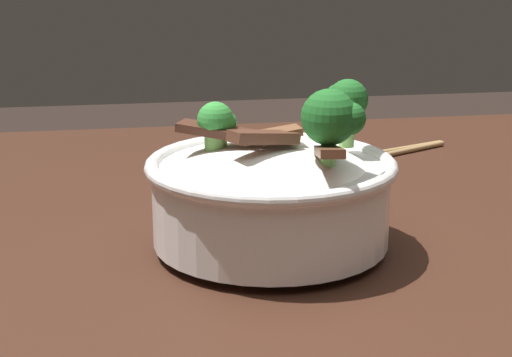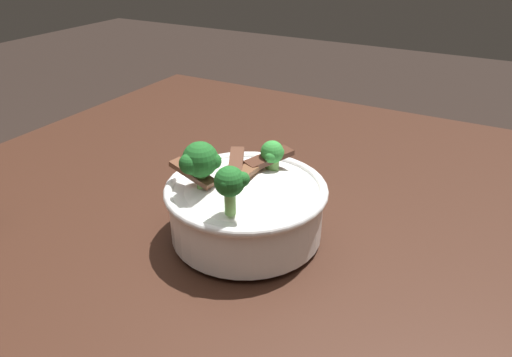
{
  "view_description": "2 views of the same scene",
  "coord_description": "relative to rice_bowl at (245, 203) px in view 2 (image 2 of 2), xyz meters",
  "views": [
    {
      "loc": [
        -0.21,
        -0.62,
        1.07
      ],
      "look_at": [
        -0.09,
        0.04,
        0.88
      ],
      "focal_mm": 57.25,
      "sensor_mm": 36.0,
      "label": 1
    },
    {
      "loc": [
        0.38,
        0.31,
        1.19
      ],
      "look_at": [
        -0.11,
        0.04,
        0.89
      ],
      "focal_mm": 33.11,
      "sensor_mm": 36.0,
      "label": 2
    }
  ],
  "objects": [
    {
      "name": "dining_table",
      "position": [
        0.08,
        -0.04,
        -0.13
      ],
      "size": [
        1.38,
        1.1,
        0.81
      ],
      "color": "#381E14",
      "rests_on": "ground"
    },
    {
      "name": "rice_bowl",
      "position": [
        0.0,
        0.0,
        0.0
      ],
      "size": [
        0.22,
        0.22,
        0.15
      ],
      "color": "white",
      "rests_on": "dining_table"
    }
  ]
}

